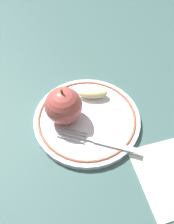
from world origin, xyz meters
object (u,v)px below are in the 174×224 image
object	(u,v)px
apple_slice_front	(93,93)
napkin_folded	(169,177)
plate	(87,119)
apple_red_whole	(64,106)
fork	(100,142)

from	to	relation	value
apple_slice_front	napkin_folded	bearing A→B (deg)	-51.86
plate	napkin_folded	size ratio (longest dim) A/B	1.56
apple_red_whole	apple_slice_front	size ratio (longest dim) A/B	1.29
apple_red_whole	napkin_folded	world-z (taller)	apple_red_whole
plate	apple_slice_front	xyz separation A→B (m)	(-0.04, -0.06, 0.02)
plate	apple_slice_front	size ratio (longest dim) A/B	3.40
fork	napkin_folded	size ratio (longest dim) A/B	0.98
apple_red_whole	fork	distance (m)	0.11
fork	napkin_folded	world-z (taller)	fork
fork	napkin_folded	distance (m)	0.16
apple_red_whole	napkin_folded	size ratio (longest dim) A/B	0.59
plate	apple_red_whole	size ratio (longest dim) A/B	2.65
apple_red_whole	napkin_folded	distance (m)	0.27
apple_slice_front	fork	distance (m)	0.13
napkin_folded	apple_slice_front	bearing A→B (deg)	-75.38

